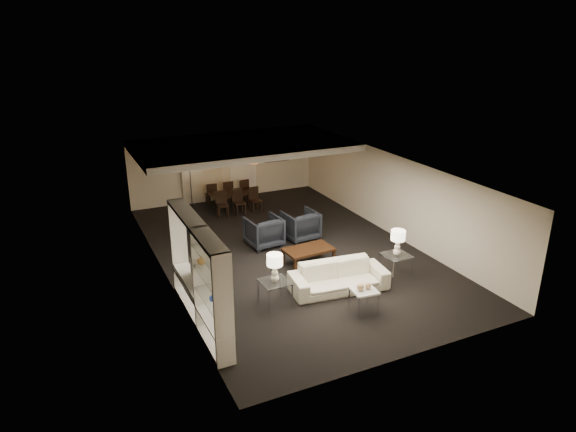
# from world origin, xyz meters

# --- Properties ---
(floor) EXTENTS (11.00, 11.00, 0.00)m
(floor) POSITION_xyz_m (0.00, 0.00, 0.00)
(floor) COLOR black
(floor) RESTS_ON ground
(ceiling) EXTENTS (7.00, 11.00, 0.02)m
(ceiling) POSITION_xyz_m (0.00, 0.00, 2.50)
(ceiling) COLOR silver
(ceiling) RESTS_ON ground
(wall_back) EXTENTS (7.00, 0.02, 2.50)m
(wall_back) POSITION_xyz_m (0.00, 5.50, 1.25)
(wall_back) COLOR beige
(wall_back) RESTS_ON ground
(wall_front) EXTENTS (7.00, 0.02, 2.50)m
(wall_front) POSITION_xyz_m (0.00, -5.50, 1.25)
(wall_front) COLOR beige
(wall_front) RESTS_ON ground
(wall_left) EXTENTS (0.02, 11.00, 2.50)m
(wall_left) POSITION_xyz_m (-3.50, 0.00, 1.25)
(wall_left) COLOR beige
(wall_left) RESTS_ON ground
(wall_right) EXTENTS (0.02, 11.00, 2.50)m
(wall_right) POSITION_xyz_m (3.50, 0.00, 1.25)
(wall_right) COLOR beige
(wall_right) RESTS_ON ground
(ceiling_soffit) EXTENTS (7.00, 4.00, 0.20)m
(ceiling_soffit) POSITION_xyz_m (0.00, 3.50, 2.40)
(ceiling_soffit) COLOR silver
(ceiling_soffit) RESTS_ON ceiling
(curtains) EXTENTS (1.50, 0.12, 2.40)m
(curtains) POSITION_xyz_m (-0.90, 5.42, 1.20)
(curtains) COLOR beige
(curtains) RESTS_ON wall_back
(door) EXTENTS (0.90, 0.05, 2.10)m
(door) POSITION_xyz_m (0.70, 5.47, 1.05)
(door) COLOR silver
(door) RESTS_ON wall_back
(painting) EXTENTS (0.95, 0.04, 0.65)m
(painting) POSITION_xyz_m (2.10, 5.46, 1.55)
(painting) COLOR #142D38
(painting) RESTS_ON wall_back
(media_unit) EXTENTS (0.38, 3.40, 2.35)m
(media_unit) POSITION_xyz_m (-3.31, -2.60, 1.18)
(media_unit) COLOR white
(media_unit) RESTS_ON wall_left
(pendant_light) EXTENTS (0.52, 0.52, 0.24)m
(pendant_light) POSITION_xyz_m (0.30, 3.50, 1.92)
(pendant_light) COLOR #D8591E
(pendant_light) RESTS_ON ceiling_soffit
(sofa) EXTENTS (2.46, 1.20, 0.69)m
(sofa) POSITION_xyz_m (0.16, -2.56, 0.35)
(sofa) COLOR beige
(sofa) RESTS_ON floor
(coffee_table) EXTENTS (1.35, 0.84, 0.47)m
(coffee_table) POSITION_xyz_m (0.16, -0.96, 0.23)
(coffee_table) COLOR black
(coffee_table) RESTS_ON floor
(armchair_left) EXTENTS (1.02, 1.05, 0.88)m
(armchair_left) POSITION_xyz_m (-0.44, 0.74, 0.44)
(armchair_left) COLOR black
(armchair_left) RESTS_ON floor
(armchair_right) EXTENTS (1.02, 1.04, 0.88)m
(armchair_right) POSITION_xyz_m (0.76, 0.74, 0.44)
(armchair_right) COLOR black
(armchair_right) RESTS_ON floor
(side_table_left) EXTENTS (0.67, 0.67, 0.61)m
(side_table_left) POSITION_xyz_m (-1.54, -2.56, 0.30)
(side_table_left) COLOR silver
(side_table_left) RESTS_ON floor
(side_table_right) EXTENTS (0.66, 0.66, 0.61)m
(side_table_right) POSITION_xyz_m (1.86, -2.56, 0.30)
(side_table_right) COLOR white
(side_table_right) RESTS_ON floor
(table_lamp_left) EXTENTS (0.39, 0.39, 0.67)m
(table_lamp_left) POSITION_xyz_m (-1.54, -2.56, 0.94)
(table_lamp_left) COLOR #EEE8C9
(table_lamp_left) RESTS_ON side_table_left
(table_lamp_right) EXTENTS (0.39, 0.39, 0.67)m
(table_lamp_right) POSITION_xyz_m (1.86, -2.56, 0.94)
(table_lamp_right) COLOR white
(table_lamp_right) RESTS_ON side_table_right
(marble_table) EXTENTS (0.59, 0.59, 0.54)m
(marble_table) POSITION_xyz_m (0.16, -3.66, 0.27)
(marble_table) COLOR white
(marble_table) RESTS_ON floor
(gold_gourd_a) EXTENTS (0.17, 0.17, 0.17)m
(gold_gourd_a) POSITION_xyz_m (0.06, -3.66, 0.63)
(gold_gourd_a) COLOR tan
(gold_gourd_a) RESTS_ON marble_table
(gold_gourd_b) EXTENTS (0.15, 0.15, 0.15)m
(gold_gourd_b) POSITION_xyz_m (0.26, -3.66, 0.62)
(gold_gourd_b) COLOR tan
(gold_gourd_b) RESTS_ON marble_table
(television) EXTENTS (1.03, 0.14, 0.60)m
(television) POSITION_xyz_m (-3.28, -2.09, 1.05)
(television) COLOR black
(television) RESTS_ON media_unit
(vase_blue) EXTENTS (0.16, 0.16, 0.16)m
(vase_blue) POSITION_xyz_m (-3.31, -3.59, 1.14)
(vase_blue) COLOR #2848AD
(vase_blue) RESTS_ON media_unit
(vase_amber) EXTENTS (0.17, 0.17, 0.18)m
(vase_amber) POSITION_xyz_m (-3.31, -2.92, 1.65)
(vase_amber) COLOR #BD8B3F
(vase_amber) RESTS_ON media_unit
(floor_speaker) EXTENTS (0.17, 0.17, 1.21)m
(floor_speaker) POSITION_xyz_m (-2.46, -1.49, 0.61)
(floor_speaker) COLOR black
(floor_speaker) RESTS_ON floor
(dining_table) EXTENTS (1.67, 0.99, 0.57)m
(dining_table) POSITION_xyz_m (-0.16, 4.23, 0.29)
(dining_table) COLOR black
(dining_table) RESTS_ON floor
(chair_nl) EXTENTS (0.44, 0.44, 0.85)m
(chair_nl) POSITION_xyz_m (-0.76, 3.58, 0.43)
(chair_nl) COLOR black
(chair_nl) RESTS_ON floor
(chair_nm) EXTENTS (0.41, 0.41, 0.85)m
(chair_nm) POSITION_xyz_m (-0.16, 3.58, 0.43)
(chair_nm) COLOR black
(chair_nm) RESTS_ON floor
(chair_nr) EXTENTS (0.42, 0.42, 0.85)m
(chair_nr) POSITION_xyz_m (0.44, 3.58, 0.43)
(chair_nr) COLOR black
(chair_nr) RESTS_ON floor
(chair_fl) EXTENTS (0.43, 0.43, 0.85)m
(chair_fl) POSITION_xyz_m (-0.76, 4.88, 0.43)
(chair_fl) COLOR black
(chair_fl) RESTS_ON floor
(chair_fm) EXTENTS (0.40, 0.40, 0.85)m
(chair_fm) POSITION_xyz_m (-0.16, 4.88, 0.43)
(chair_fm) COLOR black
(chair_fm) RESTS_ON floor
(chair_fr) EXTENTS (0.43, 0.43, 0.85)m
(chair_fr) POSITION_xyz_m (0.44, 4.88, 0.43)
(chair_fr) COLOR black
(chair_fr) RESTS_ON floor
(floor_lamp) EXTENTS (0.26, 0.26, 1.55)m
(floor_lamp) POSITION_xyz_m (-1.39, 5.20, 0.77)
(floor_lamp) COLOR black
(floor_lamp) RESTS_ON floor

